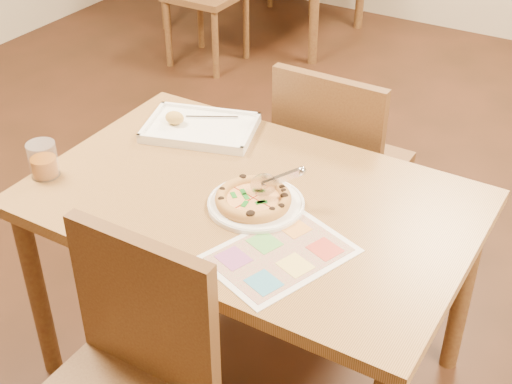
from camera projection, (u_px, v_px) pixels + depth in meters
The scene contains 9 objects.
dining_table at pixel (251, 220), 2.15m from camera, with size 1.30×0.85×0.72m.
chair_near at pixel (125, 365), 1.76m from camera, with size 0.42×0.42×0.47m.
chair_far at pixel (336, 152), 2.62m from camera, with size 0.42×0.42×0.47m.
plate at pixel (256, 204), 2.06m from camera, with size 0.28×0.28×0.02m, color white.
pizza at pixel (253, 199), 2.05m from camera, with size 0.22×0.22×0.03m.
pizza_cutter at pixel (276, 180), 2.03m from camera, with size 0.13×0.10×0.09m.
appetizer_tray at pixel (199, 128), 2.42m from camera, with size 0.42×0.35×0.06m.
glass_tumbler at pixel (44, 162), 2.18m from camera, with size 0.09×0.09×0.11m.
menu at pixel (280, 254), 1.88m from camera, with size 0.26×0.37×0.01m, color white.
Camera 1 is at (0.90, -1.48, 1.91)m, focal length 50.00 mm.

